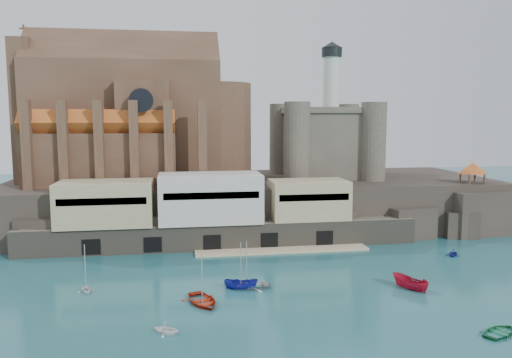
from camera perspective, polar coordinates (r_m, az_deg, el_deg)
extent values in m
plane|color=#1A5157|center=(69.90, 4.48, -12.10)|extent=(300.00, 300.00, 0.00)
cube|color=black|center=(106.87, -0.43, -2.60)|extent=(100.00, 34.00, 10.00)
cube|color=black|center=(92.76, -22.84, -5.90)|extent=(9.00, 5.00, 6.00)
cube|color=black|center=(90.20, -12.88, -5.88)|extent=(9.00, 5.00, 6.00)
cube|color=black|center=(90.55, -2.04, -5.65)|extent=(9.00, 5.00, 6.00)
cube|color=black|center=(94.03, 8.35, -5.25)|extent=(9.00, 5.00, 6.00)
cube|color=black|center=(99.87, 17.18, -4.77)|extent=(9.00, 5.00, 6.00)
cube|color=#625C4F|center=(89.46, -3.88, -6.32)|extent=(70.00, 6.00, 4.50)
cube|color=tan|center=(87.07, 3.03, -8.11)|extent=(30.00, 4.00, 0.40)
cube|color=black|center=(87.72, -18.30, -7.37)|extent=(3.00, 0.40, 2.60)
cube|color=black|center=(86.62, -11.71, -7.34)|extent=(3.00, 0.40, 2.60)
cube|color=black|center=(86.66, -5.04, -7.21)|extent=(3.00, 0.40, 2.60)
cube|color=black|center=(87.85, 1.53, -6.99)|extent=(3.00, 0.40, 2.60)
cube|color=black|center=(90.14, 7.84, -6.69)|extent=(3.00, 0.40, 2.60)
cube|color=tan|center=(89.84, -16.80, -2.64)|extent=(16.00, 9.00, 7.50)
cube|color=beige|center=(89.03, -5.25, -2.13)|extent=(18.00, 9.00, 8.50)
cube|color=tan|center=(92.00, 6.02, -2.31)|extent=(14.00, 8.00, 7.00)
cube|color=#493122|center=(106.77, -14.63, 6.33)|extent=(38.00, 14.00, 24.00)
cube|color=#493122|center=(107.34, -14.83, 12.75)|extent=(38.00, 13.01, 13.01)
cylinder|color=#493122|center=(106.60, -4.33, 5.46)|extent=(14.00, 14.00, 20.00)
cube|color=#493122|center=(106.48, -12.44, 5.32)|extent=(10.00, 20.00, 20.00)
cube|color=#493122|center=(98.15, -17.38, 2.11)|extent=(28.00, 5.00, 10.00)
cube|color=#493122|center=(116.92, -16.01, 2.90)|extent=(28.00, 5.00, 10.00)
cube|color=#B2521E|center=(97.84, -17.52, 5.96)|extent=(28.00, 5.66, 5.66)
cube|color=#B2521E|center=(116.66, -16.12, 6.13)|extent=(28.00, 5.66, 5.66)
cube|color=#493122|center=(110.30, -24.60, 6.98)|extent=(4.00, 10.00, 28.00)
cylinder|color=black|center=(94.47, -12.99, 8.75)|extent=(4.40, 0.30, 4.40)
cube|color=#493122|center=(97.57, -24.70, 3.52)|extent=(1.60, 2.20, 16.00)
cube|color=#493122|center=(96.06, -21.13, 3.65)|extent=(1.60, 2.20, 16.00)
cube|color=#493122|center=(94.93, -17.47, 3.76)|extent=(1.60, 2.20, 16.00)
cube|color=#493122|center=(94.20, -13.73, 3.86)|extent=(1.60, 2.20, 16.00)
cube|color=#493122|center=(93.88, -9.95, 3.95)|extent=(1.60, 2.20, 16.00)
cube|color=#493122|center=(93.96, -6.16, 4.02)|extent=(1.60, 2.20, 16.00)
cube|color=#4A453A|center=(109.97, 7.79, 3.90)|extent=(16.00, 16.00, 14.00)
cube|color=#4A453A|center=(109.82, 7.85, 7.76)|extent=(17.00, 17.00, 1.20)
cylinder|color=#4A453A|center=(100.12, 4.70, 4.22)|extent=(5.20, 5.20, 16.00)
cylinder|color=#4A453A|center=(105.01, 13.24, 4.18)|extent=(5.20, 5.20, 16.00)
cylinder|color=#4A453A|center=(115.72, 2.85, 4.61)|extent=(5.20, 5.20, 16.00)
cylinder|color=#4A453A|center=(119.98, 10.38, 4.59)|extent=(5.20, 5.20, 16.00)
cylinder|color=silver|center=(112.53, 8.60, 10.58)|extent=(3.60, 3.60, 12.00)
cylinder|color=black|center=(113.19, 8.66, 14.12)|extent=(4.40, 4.40, 2.00)
cone|color=black|center=(113.40, 8.68, 14.92)|extent=(4.60, 4.60, 1.40)
cube|color=black|center=(108.52, 23.30, -3.38)|extent=(12.00, 10.00, 8.70)
cube|color=black|center=(104.27, 22.26, -4.77)|extent=(6.00, 5.00, 5.00)
cube|color=black|center=(113.10, 24.88, -3.75)|extent=(5.00, 4.00, 6.00)
cube|color=#493122|center=(107.84, 23.42, -1.03)|extent=(4.20, 4.20, 0.30)
cylinder|color=#493122|center=(105.47, 23.18, -0.39)|extent=(0.36, 0.36, 3.20)
cylinder|color=#493122|center=(107.20, 24.63, -0.35)|extent=(0.36, 0.36, 3.20)
cylinder|color=#493122|center=(108.17, 22.29, -0.17)|extent=(0.36, 0.36, 3.20)
cylinder|color=#493122|center=(109.86, 23.72, -0.14)|extent=(0.36, 0.36, 3.20)
pyramid|color=#B2521E|center=(107.38, 23.53, 1.17)|extent=(6.40, 6.40, 2.20)
imported|color=#AD240E|center=(64.02, -6.15, -13.95)|extent=(4.68, 2.61, 6.30)
imported|color=white|center=(56.53, -10.23, -16.96)|extent=(2.59, 3.05, 3.02)
imported|color=#191E96|center=(68.61, -1.74, -12.45)|extent=(2.14, 2.11, 4.58)
imported|color=#1F7C49|center=(61.41, 26.13, -15.59)|extent=(2.60, 3.61, 4.97)
imported|color=white|center=(71.23, -18.83, -12.09)|extent=(2.81, 2.32, 2.80)
imported|color=#B00F29|center=(71.64, 17.15, -11.91)|extent=(2.83, 2.85, 5.42)
imported|color=silver|center=(69.32, -1.08, -12.24)|extent=(1.93, 4.58, 6.22)
imported|color=navy|center=(90.16, 21.58, -8.17)|extent=(2.83, 2.84, 2.88)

